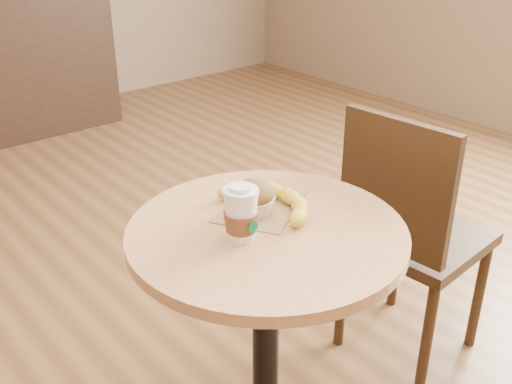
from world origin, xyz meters
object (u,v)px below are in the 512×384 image
chair_right (409,231)px  muffin (255,198)px  cafe_table (266,306)px  coffee_cup (241,216)px  banana (272,200)px

chair_right → muffin: size_ratio=8.77×
cafe_table → muffin: bearing=74.3°
coffee_cup → muffin: size_ratio=1.32×
chair_right → coffee_cup: chair_right is taller
chair_right → muffin: (-0.61, 0.04, 0.30)m
banana → cafe_table: bearing=-143.2°
coffee_cup → muffin: (0.10, 0.07, -0.01)m
muffin → banana: muffin is taller
cafe_table → muffin: 0.29m
muffin → banana: size_ratio=0.35×
cafe_table → muffin: size_ratio=7.32×
muffin → coffee_cup: bearing=-144.7°
chair_right → banana: bearing=81.7°
chair_right → banana: (-0.56, 0.04, 0.28)m
coffee_cup → banana: size_ratio=0.47×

